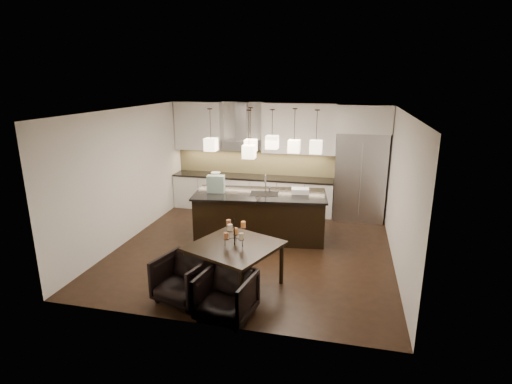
% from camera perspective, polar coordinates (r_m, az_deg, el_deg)
% --- Properties ---
extents(floor, '(5.50, 5.50, 0.02)m').
position_cam_1_polar(floor, '(8.34, -0.32, -8.06)').
color(floor, black).
rests_on(floor, ground).
extents(ceiling, '(5.50, 5.50, 0.02)m').
position_cam_1_polar(ceiling, '(7.65, -0.35, 11.65)').
color(ceiling, white).
rests_on(ceiling, wall_back).
extents(wall_back, '(5.50, 0.02, 2.80)m').
position_cam_1_polar(wall_back, '(10.52, 3.19, 5.03)').
color(wall_back, silver).
rests_on(wall_back, ground).
extents(wall_front, '(5.50, 0.02, 2.80)m').
position_cam_1_polar(wall_front, '(5.36, -7.26, -5.87)').
color(wall_front, silver).
rests_on(wall_front, ground).
extents(wall_left, '(0.02, 5.50, 2.80)m').
position_cam_1_polar(wall_left, '(8.92, -17.87, 2.31)').
color(wall_left, silver).
rests_on(wall_left, ground).
extents(wall_right, '(0.02, 5.50, 2.80)m').
position_cam_1_polar(wall_right, '(7.73, 19.97, 0.11)').
color(wall_right, silver).
rests_on(wall_right, ground).
extents(refrigerator, '(1.20, 0.72, 2.15)m').
position_cam_1_polar(refrigerator, '(10.07, 14.64, 2.15)').
color(refrigerator, '#B7B7BA').
rests_on(refrigerator, floor).
extents(fridge_panel, '(1.26, 0.72, 0.65)m').
position_cam_1_polar(fridge_panel, '(9.84, 15.21, 10.09)').
color(fridge_panel, silver).
rests_on(fridge_panel, refrigerator).
extents(lower_cabinets, '(4.21, 0.62, 0.88)m').
position_cam_1_polar(lower_cabinets, '(10.55, -0.55, -0.27)').
color(lower_cabinets, silver).
rests_on(lower_cabinets, floor).
extents(countertop, '(4.21, 0.66, 0.04)m').
position_cam_1_polar(countertop, '(10.43, -0.55, 2.16)').
color(countertop, black).
rests_on(countertop, lower_cabinets).
extents(backsplash, '(4.21, 0.02, 0.63)m').
position_cam_1_polar(backsplash, '(10.64, -0.17, 4.28)').
color(backsplash, tan).
rests_on(backsplash, countertop).
extents(upper_cab_left, '(1.25, 0.35, 1.25)m').
position_cam_1_polar(upper_cab_left, '(10.78, -8.15, 9.34)').
color(upper_cab_left, silver).
rests_on(upper_cab_left, wall_back).
extents(upper_cab_right, '(1.85, 0.35, 1.25)m').
position_cam_1_polar(upper_cab_right, '(10.13, 6.18, 8.99)').
color(upper_cab_right, silver).
rests_on(upper_cab_right, wall_back).
extents(hood_canopy, '(0.90, 0.52, 0.24)m').
position_cam_1_polar(hood_canopy, '(10.39, -2.12, 6.71)').
color(hood_canopy, '#B7B7BA').
rests_on(hood_canopy, wall_back).
extents(hood_chimney, '(0.30, 0.28, 0.96)m').
position_cam_1_polar(hood_chimney, '(10.42, -1.99, 10.06)').
color(hood_chimney, '#B7B7BA').
rests_on(hood_chimney, hood_canopy).
extents(fruit_bowl, '(0.30, 0.30, 0.06)m').
position_cam_1_polar(fruit_bowl, '(10.64, -5.78, 2.64)').
color(fruit_bowl, silver).
rests_on(fruit_bowl, countertop).
extents(island_body, '(2.84, 1.43, 0.96)m').
position_cam_1_polar(island_body, '(8.72, 0.58, -3.50)').
color(island_body, black).
rests_on(island_body, floor).
extents(island_top, '(2.94, 1.53, 0.04)m').
position_cam_1_polar(island_top, '(8.57, 0.59, -0.34)').
color(island_top, black).
rests_on(island_top, island_body).
extents(faucet, '(0.14, 0.27, 0.41)m').
position_cam_1_polar(faucet, '(8.60, 1.38, 1.31)').
color(faucet, silver).
rests_on(faucet, island_top).
extents(tote_bag, '(0.39, 0.24, 0.37)m').
position_cam_1_polar(tote_bag, '(8.65, -5.75, 1.16)').
color(tote_bag, '#194636').
rests_on(tote_bag, island_top).
extents(food_container, '(0.40, 0.31, 0.11)m').
position_cam_1_polar(food_container, '(8.60, 6.34, 0.16)').
color(food_container, silver).
rests_on(food_container, island_top).
extents(dining_table, '(1.67, 1.67, 0.77)m').
position_cam_1_polar(dining_table, '(6.73, -3.04, -10.53)').
color(dining_table, black).
rests_on(dining_table, floor).
extents(candelabra, '(0.48, 0.48, 0.45)m').
position_cam_1_polar(candelabra, '(6.48, -3.11, -5.70)').
color(candelabra, black).
rests_on(candelabra, dining_table).
extents(candle_a, '(0.10, 0.10, 0.10)m').
position_cam_1_polar(candle_a, '(6.42, -2.10, -6.34)').
color(candle_a, beige).
rests_on(candle_a, candelabra).
extents(candle_b, '(0.10, 0.10, 0.10)m').
position_cam_1_polar(candle_b, '(6.63, -2.94, -5.60)').
color(candle_b, orange).
rests_on(candle_b, candelabra).
extents(candle_c, '(0.10, 0.10, 0.10)m').
position_cam_1_polar(candle_c, '(6.45, -4.29, -6.24)').
color(candle_c, '#A56038').
rests_on(candle_c, candelabra).
extents(candle_d, '(0.10, 0.10, 0.10)m').
position_cam_1_polar(candle_d, '(6.44, -1.83, -4.68)').
color(candle_d, orange).
rests_on(candle_d, candelabra).
extents(candle_e, '(0.10, 0.10, 0.10)m').
position_cam_1_polar(candle_e, '(6.53, -3.94, -4.41)').
color(candle_e, '#A56038').
rests_on(candle_e, candelabra).
extents(candle_f, '(0.10, 0.10, 0.10)m').
position_cam_1_polar(candle_f, '(6.33, -3.73, -5.08)').
color(candle_f, beige).
rests_on(candle_f, candelabra).
extents(armchair_left, '(0.93, 0.95, 0.71)m').
position_cam_1_polar(armchair_left, '(6.50, -10.40, -12.08)').
color(armchair_left, black).
rests_on(armchair_left, floor).
extents(armchair_right, '(0.87, 0.89, 0.70)m').
position_cam_1_polar(armchair_right, '(5.98, -4.30, -14.56)').
color(armchair_right, black).
rests_on(armchair_right, floor).
extents(pendant_a, '(0.24, 0.24, 0.26)m').
position_cam_1_polar(pendant_a, '(8.36, -6.46, 6.76)').
color(pendant_a, beige).
rests_on(pendant_a, ceiling).
extents(pendant_b, '(0.24, 0.24, 0.26)m').
position_cam_1_polar(pendant_b, '(8.62, -0.76, 6.66)').
color(pendant_b, beige).
rests_on(pendant_b, ceiling).
extents(pendant_c, '(0.24, 0.24, 0.26)m').
position_cam_1_polar(pendant_c, '(8.09, 2.31, 7.12)').
color(pendant_c, beige).
rests_on(pendant_c, ceiling).
extents(pendant_d, '(0.24, 0.24, 0.26)m').
position_cam_1_polar(pendant_d, '(8.39, 5.46, 6.51)').
color(pendant_d, beige).
rests_on(pendant_d, ceiling).
extents(pendant_e, '(0.24, 0.24, 0.26)m').
position_cam_1_polar(pendant_e, '(8.08, 8.55, 6.39)').
color(pendant_e, beige).
rests_on(pendant_e, ceiling).
extents(pendant_f, '(0.24, 0.24, 0.26)m').
position_cam_1_polar(pendant_f, '(7.95, -1.00, 5.77)').
color(pendant_f, beige).
rests_on(pendant_f, ceiling).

